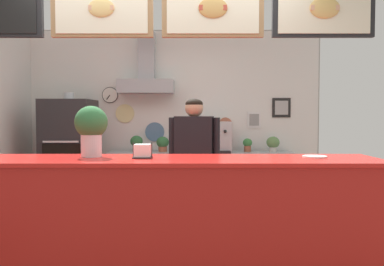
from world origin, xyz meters
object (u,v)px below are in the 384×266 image
at_px(condiment_plate, 317,157).
at_px(basil_vase, 93,129).
at_px(shop_worker, 196,165).
at_px(potted_thyme, 165,143).
at_px(potted_oregano, 138,142).
at_px(potted_basil, 249,144).
at_px(pizza_oven, 72,158).
at_px(potted_sage, 275,143).
at_px(espresso_machine, 216,137).
at_px(napkin_holder, 144,152).

distance_m(condiment_plate, basil_vase, 1.82).
relative_size(shop_worker, potted_thyme, 7.31).
relative_size(potted_oregano, potted_basil, 1.22).
bearing_deg(basil_vase, potted_thyme, 81.39).
bearing_deg(pizza_oven, potted_sage, 5.38).
bearing_deg(shop_worker, potted_basil, -110.68).
height_order(pizza_oven, espresso_machine, pizza_oven).
bearing_deg(potted_oregano, napkin_holder, -81.12).
height_order(potted_sage, potted_oregano, potted_oregano).
relative_size(shop_worker, napkin_holder, 10.42).
distance_m(espresso_machine, basil_vase, 2.78).
bearing_deg(potted_sage, potted_thyme, -179.41).
height_order(potted_sage, potted_basil, potted_sage).
height_order(pizza_oven, shop_worker, pizza_oven).
xyz_separation_m(potted_thyme, potted_basil, (1.23, -0.01, -0.01)).
xyz_separation_m(pizza_oven, espresso_machine, (2.02, 0.21, 0.29)).
distance_m(shop_worker, potted_thyme, 1.43).
distance_m(shop_worker, espresso_machine, 1.36).
xyz_separation_m(potted_thyme, condiment_plate, (1.41, -2.62, 0.08)).
xyz_separation_m(potted_oregano, potted_basil, (1.61, 0.02, -0.03)).
bearing_deg(espresso_machine, basil_vase, -114.06).
height_order(espresso_machine, napkin_holder, espresso_machine).
distance_m(pizza_oven, potted_basil, 2.53).
relative_size(potted_thyme, napkin_holder, 1.43).
relative_size(potted_thyme, potted_sage, 1.00).
bearing_deg(potted_thyme, potted_oregano, -175.42).
bearing_deg(napkin_holder, espresso_machine, 74.90).
distance_m(potted_basil, condiment_plate, 2.62).
bearing_deg(pizza_oven, espresso_machine, 6.00).
bearing_deg(pizza_oven, shop_worker, -32.29).
xyz_separation_m(potted_sage, condiment_plate, (-0.20, -2.64, 0.08)).
bearing_deg(potted_thyme, condiment_plate, -61.70).
height_order(espresso_machine, potted_basil, espresso_machine).
xyz_separation_m(potted_basil, napkin_holder, (-1.20, -2.65, 0.14)).
xyz_separation_m(napkin_holder, condiment_plate, (1.38, 0.04, -0.04)).
relative_size(shop_worker, espresso_machine, 2.92).
distance_m(potted_sage, napkin_holder, 3.11).
xyz_separation_m(pizza_oven, potted_oregano, (0.90, 0.23, 0.21)).
height_order(potted_thyme, condiment_plate, potted_thyme).
bearing_deg(napkin_holder, potted_thyme, 90.76).
bearing_deg(condiment_plate, potted_thyme, 118.30).
height_order(potted_oregano, napkin_holder, napkin_holder).
bearing_deg(basil_vase, condiment_plate, -1.41).
relative_size(espresso_machine, basil_vase, 1.33).
relative_size(pizza_oven, potted_oregano, 7.40).
bearing_deg(potted_basil, pizza_oven, -174.34).
relative_size(pizza_oven, espresso_machine, 3.16).
bearing_deg(potted_basil, potted_thyme, 179.71).
bearing_deg(basil_vase, potted_sage, 52.36).
xyz_separation_m(potted_oregano, basil_vase, (-0.01, -2.55, 0.28)).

